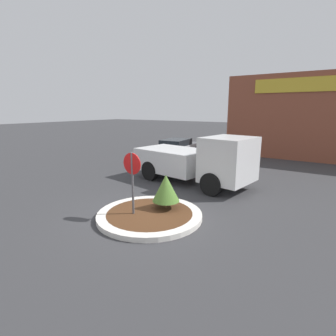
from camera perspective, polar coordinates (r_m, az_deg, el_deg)
ground_plane at (r=8.62m, az=-4.01°, el=-10.66°), size 120.00×120.00×0.00m
traffic_island at (r=8.59m, az=-4.02°, el=-10.17°), size 3.37×3.37×0.16m
stop_sign at (r=8.14m, az=-7.78°, el=-1.22°), size 0.67×0.07×2.14m
island_shrub at (r=8.68m, az=-0.46°, el=-4.38°), size 0.90×0.90×1.15m
utility_truck at (r=12.11m, az=6.25°, el=1.67°), size 5.91×2.98×2.29m
storefront_building at (r=22.27m, az=31.62°, el=9.48°), size 12.87×6.07×5.74m
parked_sedan_silver at (r=18.82m, az=1.99°, el=4.43°), size 2.24×4.96×1.33m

